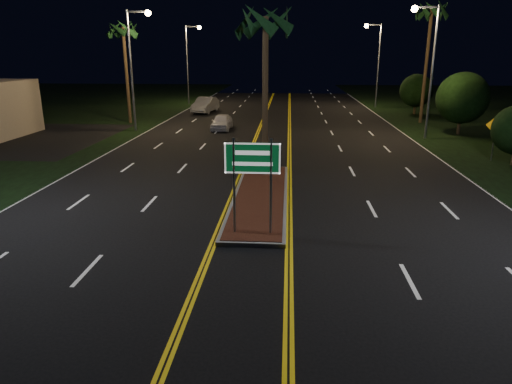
# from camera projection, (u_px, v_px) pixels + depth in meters

# --- Properties ---
(ground) EXTENTS (120.00, 120.00, 0.00)m
(ground) POSITION_uv_depth(u_px,v_px,m) (245.00, 275.00, 12.68)
(ground) COLOR black
(ground) RESTS_ON ground
(median_island) EXTENTS (2.25, 10.25, 0.17)m
(median_island) POSITION_uv_depth(u_px,v_px,m) (260.00, 197.00, 19.33)
(median_island) COLOR gray
(median_island) RESTS_ON ground
(highway_sign) EXTENTS (1.80, 0.08, 3.20)m
(highway_sign) POSITION_uv_depth(u_px,v_px,m) (252.00, 167.00, 14.64)
(highway_sign) COLOR gray
(highway_sign) RESTS_ON ground
(streetlight_left_mid) EXTENTS (1.91, 0.44, 9.00)m
(streetlight_left_mid) POSITION_uv_depth(u_px,v_px,m) (135.00, 57.00, 34.64)
(streetlight_left_mid) COLOR gray
(streetlight_left_mid) RESTS_ON ground
(streetlight_left_far) EXTENTS (1.91, 0.44, 9.00)m
(streetlight_left_far) POSITION_uv_depth(u_px,v_px,m) (190.00, 55.00, 53.72)
(streetlight_left_far) COLOR gray
(streetlight_left_far) RESTS_ON ground
(streetlight_right_mid) EXTENTS (1.91, 0.44, 9.00)m
(streetlight_right_mid) POSITION_uv_depth(u_px,v_px,m) (428.00, 57.00, 31.30)
(streetlight_right_mid) COLOR gray
(streetlight_right_mid) RESTS_ON ground
(streetlight_right_far) EXTENTS (1.91, 0.44, 9.00)m
(streetlight_right_far) POSITION_uv_depth(u_px,v_px,m) (376.00, 55.00, 50.38)
(streetlight_right_far) COLOR gray
(streetlight_right_far) RESTS_ON ground
(palm_median) EXTENTS (2.40, 2.40, 8.30)m
(palm_median) POSITION_uv_depth(u_px,v_px,m) (265.00, 22.00, 20.57)
(palm_median) COLOR #382819
(palm_median) RESTS_ON ground
(palm_left_far) EXTENTS (2.40, 2.40, 8.80)m
(palm_left_far) POSITION_uv_depth(u_px,v_px,m) (123.00, 30.00, 37.99)
(palm_left_far) COLOR #382819
(palm_left_far) RESTS_ON ground
(palm_right_far) EXTENTS (2.40, 2.40, 10.30)m
(palm_right_far) POSITION_uv_depth(u_px,v_px,m) (432.00, 12.00, 37.76)
(palm_right_far) COLOR #382819
(palm_right_far) RESTS_ON ground
(shrub_mid) EXTENTS (3.78, 3.78, 4.62)m
(shrub_mid) POSITION_uv_depth(u_px,v_px,m) (462.00, 98.00, 33.83)
(shrub_mid) COLOR #382819
(shrub_mid) RESTS_ON ground
(shrub_far) EXTENTS (3.24, 3.24, 3.96)m
(shrub_far) POSITION_uv_depth(u_px,v_px,m) (416.00, 91.00, 45.41)
(shrub_far) COLOR #382819
(shrub_far) RESTS_ON ground
(car_near) EXTENTS (1.90, 4.35, 1.44)m
(car_near) POSITION_uv_depth(u_px,v_px,m) (222.00, 121.00, 36.55)
(car_near) COLOR white
(car_near) RESTS_ON ground
(car_far) EXTENTS (3.07, 5.69, 1.81)m
(car_far) POSITION_uv_depth(u_px,v_px,m) (205.00, 104.00, 47.15)
(car_far) COLOR #B9BCC4
(car_far) RESTS_ON ground
(warning_sign) EXTENTS (1.02, 0.41, 2.58)m
(warning_sign) POSITION_uv_depth(u_px,v_px,m) (495.00, 132.00, 25.63)
(warning_sign) COLOR gray
(warning_sign) RESTS_ON ground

